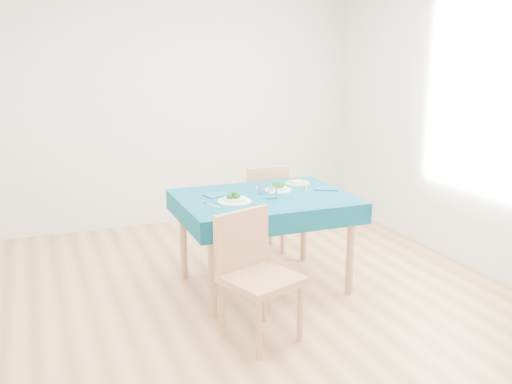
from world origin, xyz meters
name	(u,v)px	position (x,y,z in m)	size (l,w,h in m)	color
room_shell	(256,125)	(0.00, 0.00, 1.35)	(4.02, 4.52, 2.73)	#A47444
table	(264,242)	(0.15, 0.20, 0.38)	(1.33, 1.01, 0.76)	#074156
chair_near	(261,262)	(-0.21, -0.62, 0.55)	(0.44, 0.48, 1.10)	#AB7850
chair_far	(261,201)	(0.45, 1.00, 0.49)	(0.39, 0.43, 0.98)	#AB7850
bowl_near	(235,197)	(-0.13, 0.11, 0.80)	(0.26, 0.26, 0.08)	white
bowl_far	(278,187)	(0.32, 0.32, 0.79)	(0.22, 0.22, 0.07)	white
fork_near	(212,205)	(-0.32, 0.08, 0.76)	(0.02, 0.19, 0.00)	silver
knife_near	(254,202)	(0.00, 0.04, 0.76)	(0.02, 0.21, 0.00)	silver
fork_far	(267,191)	(0.23, 0.33, 0.76)	(0.02, 0.17, 0.00)	silver
knife_far	(306,189)	(0.56, 0.28, 0.76)	(0.02, 0.23, 0.00)	silver
napkin_near	(218,195)	(-0.19, 0.35, 0.76)	(0.20, 0.14, 0.01)	#0B4A5F
napkin_far	(326,188)	(0.71, 0.22, 0.76)	(0.19, 0.14, 0.01)	#0B4A5F
tumbler_center	(260,188)	(0.14, 0.28, 0.80)	(0.07, 0.07, 0.09)	white
tumbler_side	(273,193)	(0.18, 0.10, 0.80)	(0.07, 0.07, 0.09)	white
side_plate	(297,183)	(0.57, 0.48, 0.76)	(0.21, 0.21, 0.01)	#A9C45F
bread_slice	(297,182)	(0.57, 0.48, 0.78)	(0.11, 0.11, 0.02)	beige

